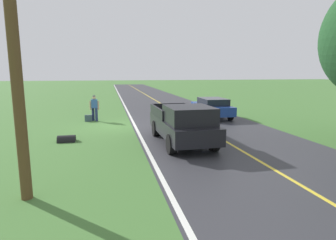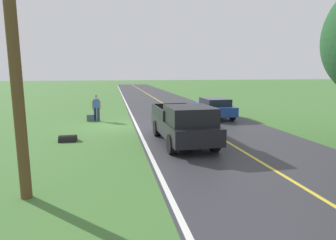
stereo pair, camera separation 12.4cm
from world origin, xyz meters
The scene contains 10 objects.
ground_plane centered at (0.00, 0.00, 0.00)m, with size 200.00×200.00×0.00m, color #427033.
road_surface centered at (-5.04, 0.00, 0.00)m, with size 8.02×120.00×0.00m, color #333338.
lane_edge_line centered at (-1.21, 0.00, 0.01)m, with size 0.16×117.60×0.00m, color silver.
lane_centre_line centered at (-5.04, 0.00, 0.01)m, with size 0.14×117.60×0.00m, color gold.
hitchhiker_walking centered at (1.25, -1.99, 0.98)m, with size 0.62×0.51×1.75m.
suitcase_carried centered at (1.67, -1.91, 0.21)m, with size 0.20×0.46×0.43m, color #384C56.
pickup_truck_passing centered at (-2.95, 5.17, 0.97)m, with size 2.19×5.44×1.82m.
sedan_near_oncoming centered at (-6.96, -1.75, 0.75)m, with size 1.98×4.43×1.41m.
utility_pole_roadside centered at (2.46, 9.77, 3.87)m, with size 0.28×0.28×7.73m, color brown.
drainage_culvert centered at (2.32, 3.61, 0.00)m, with size 0.60×0.60×0.80m, color black.
Camera 2 is at (0.19, 17.23, 3.22)m, focal length 30.02 mm.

